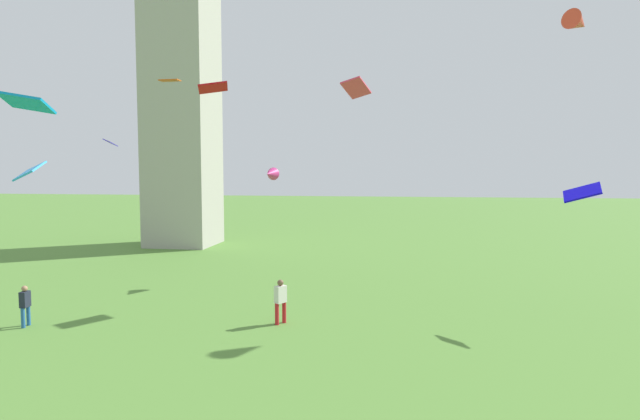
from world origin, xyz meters
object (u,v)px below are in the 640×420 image
kite_flying_7 (582,192)px  kite_flying_0 (170,80)px  kite_flying_8 (30,171)px  kite_flying_1 (578,23)px  kite_flying_2 (356,88)px  kite_flying_9 (26,103)px  person_1 (280,299)px  kite_flying_5 (213,88)px  person_2 (25,303)px  kite_flying_4 (270,174)px  kite_flying_6 (110,143)px

kite_flying_7 → kite_flying_0: bearing=20.5°
kite_flying_0 → kite_flying_8: (-7.30, 0.32, -4.02)m
kite_flying_1 → kite_flying_2: bearing=40.2°
kite_flying_2 → kite_flying_9: bearing=147.1°
person_1 → kite_flying_0: size_ratio=1.95×
kite_flying_5 → kite_flying_8: (-10.26, 2.93, -3.23)m
kite_flying_2 → kite_flying_8: 16.17m
person_1 → kite_flying_8: (-12.85, 2.74, 5.06)m
person_2 → kite_flying_8: bearing=27.4°
kite_flying_4 → kite_flying_8: bearing=-146.6°
kite_flying_0 → kite_flying_5: size_ratio=0.71×
kite_flying_0 → person_2: bearing=-139.3°
person_1 → person_2: 9.94m
kite_flying_2 → kite_flying_9: kite_flying_2 is taller
kite_flying_1 → kite_flying_5: (-15.06, -5.77, -3.41)m
kite_flying_5 → kite_flying_9: kite_flying_5 is taller
kite_flying_5 → kite_flying_8: size_ratio=0.80×
kite_flying_8 → person_1: bearing=65.3°
kite_flying_2 → kite_flying_6: 15.28m
kite_flying_2 → kite_flying_0: bearing=135.6°
kite_flying_2 → kite_flying_8: (-15.30, -3.34, -4.06)m
kite_flying_7 → kite_flying_9: size_ratio=0.79×
person_1 → kite_flying_2: size_ratio=1.11×
person_2 → kite_flying_1: kite_flying_1 is taller
person_1 → kite_flying_4: kite_flying_4 is taller
kite_flying_5 → kite_flying_8: 11.15m
person_1 → kite_flying_0: bearing=-79.5°
person_2 → kite_flying_7: (21.63, 4.22, 4.29)m
person_2 → kite_flying_4: kite_flying_4 is taller
kite_flying_5 → kite_flying_7: (14.46, 2.56, -4.09)m
kite_flying_7 → kite_flying_9: 21.66m
kite_flying_6 → kite_flying_9: 11.85m
kite_flying_4 → kite_flying_8: kite_flying_8 is taller
person_1 → kite_flying_1: size_ratio=1.09×
kite_flying_5 → kite_flying_8: bearing=143.9°
kite_flying_2 → person_1: bearing=179.0°
kite_flying_9 → kite_flying_4: bearing=52.0°
kite_flying_2 → kite_flying_4: 6.76m
kite_flying_4 → kite_flying_9: size_ratio=0.57×
kite_flying_1 → kite_flying_4: kite_flying_1 is taller
kite_flying_1 → kite_flying_7: kite_flying_1 is taller
kite_flying_1 → kite_flying_4: bearing=33.3°
kite_flying_9 → kite_flying_2: bearing=30.5°
kite_flying_5 → kite_flying_7: kite_flying_5 is taller
kite_flying_6 → kite_flying_7: size_ratio=0.61×
person_2 → kite_flying_4: (7.35, 9.99, 4.97)m
kite_flying_1 → kite_flying_4: (-14.88, 2.55, -6.81)m
kite_flying_4 → kite_flying_8: size_ratio=0.67×
kite_flying_1 → kite_flying_9: bearing=63.1°
kite_flying_5 → kite_flying_9: size_ratio=0.68×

